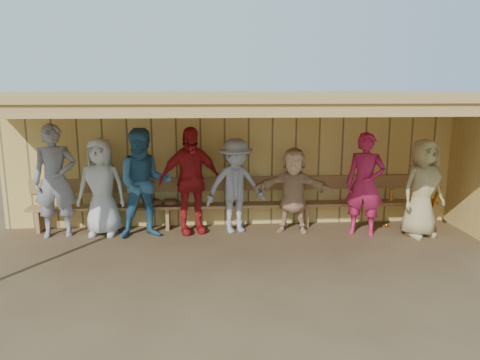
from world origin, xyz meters
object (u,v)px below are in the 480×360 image
player_b (101,187)px  player_f (293,190)px  player_a (55,181)px  player_h (423,188)px  player_d (190,181)px  player_g (365,184)px  player_c (144,184)px  player_e (236,186)px  bench (237,199)px

player_b → player_f: size_ratio=1.12×
player_a → player_h: (6.36, -0.44, -0.13)m
player_d → player_f: bearing=-19.3°
player_g → player_h: player_g is taller
player_h → player_c: bearing=157.9°
player_h → player_e: bearing=152.9°
player_a → player_g: player_a is taller
player_a → player_g: 5.40m
player_h → bench: (-3.18, 0.78, -0.33)m
player_a → player_c: player_a is taller
player_f → player_e: bearing=-170.7°
player_a → player_f: 4.18m
player_d → player_e: 0.82m
player_e → player_f: (1.04, -0.06, -0.08)m
player_b → player_c: player_c is taller
player_e → player_b: bearing=164.3°
player_d → player_e: size_ratio=1.13×
player_e → player_f: player_e is taller
player_c → player_d: 0.81m
player_b → player_d: (1.55, 0.00, 0.09)m
player_f → bench: player_f is taller
player_b → player_g: player_g is taller
player_b → player_h: bearing=0.9°
bench → player_b: bearing=-172.8°
player_b → player_c: (0.77, -0.20, 0.09)m
player_g → player_e: bearing=-163.7°
player_f → bench: 1.08m
player_e → player_h: player_h is taller
player_e → player_h: bearing=-24.0°
bench → player_g: bearing=-15.6°
player_b → player_h: 5.61m
player_f → player_h: bearing=2.2°
player_c → player_h: 4.83m
player_a → player_f: size_ratio=1.29×
player_g → bench: size_ratio=0.24×
player_a → player_d: bearing=-8.0°
player_e → bench: bearing=65.2°
player_h → bench: 3.29m
player_b → player_g: size_ratio=0.95×
player_c → player_g: (3.85, -0.11, -0.04)m
player_e → bench: (0.05, 0.31, -0.32)m
player_g → player_b: bearing=-159.7°
player_e → player_d: bearing=164.3°
player_h → bench: bearing=147.5°
player_c → player_h: bearing=-13.6°
player_h → player_b: bearing=156.4°
player_b → player_a: bearing=-171.9°
player_a → player_f: player_a is taller
player_d → player_a: bearing=163.5°
player_c → player_e: 1.61m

